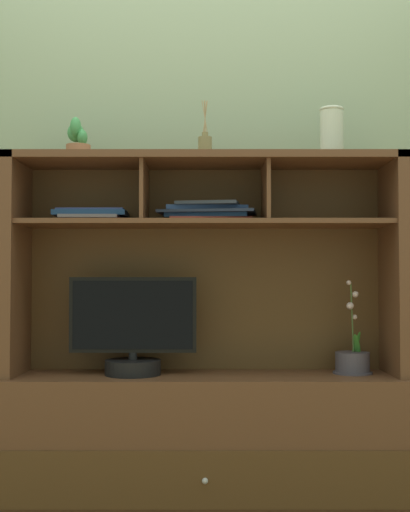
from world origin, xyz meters
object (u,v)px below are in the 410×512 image
media_console (205,394)px  potted_orchid (352,361)px  potted_succulent (78,141)px  ceramic_vase (332,132)px  tv_monitor (133,335)px  magazine_stack_left (91,216)px  magazine_stack_centre (208,212)px  diffuser_bottle (205,146)px

media_console → potted_orchid: 0.63m
media_console → potted_succulent: potted_succulent is taller
ceramic_vase → potted_orchid: bearing=4.2°
tv_monitor → potted_orchid: (0.91, 0.04, -0.11)m
potted_orchid → media_console: bearing=-179.3°
potted_orchid → potted_succulent: potted_succulent is taller
potted_orchid → magazine_stack_left: 1.25m
potted_orchid → ceramic_vase: 0.96m
ceramic_vase → media_console: bearing=-179.9°
magazine_stack_centre → ceramic_vase: ceramic_vase is taller
media_console → magazine_stack_centre: bearing=66.9°
potted_orchid → diffuser_bottle: (-0.61, -0.00, 0.90)m
media_console → tv_monitor: media_console is taller
diffuser_bottle → potted_succulent: 0.54m
magazine_stack_centre → ceramic_vase: bearing=-3.0°
tv_monitor → magazine_stack_centre: (0.31, 0.06, 0.51)m
magazine_stack_left → diffuser_bottle: 0.56m
magazine_stack_left → ceramic_vase: size_ratio=1.45×
tv_monitor → media_console: bearing=5.8°
media_console → diffuser_bottle: 1.03m
magazine_stack_left → magazine_stack_centre: 0.49m
magazine_stack_left → diffuser_bottle: diffuser_bottle is taller
potted_succulent → magazine_stack_centre: bearing=2.0°
potted_orchid → magazine_stack_left: magazine_stack_left is taller
magazine_stack_centre → tv_monitor: bearing=-169.2°
tv_monitor → potted_succulent: bearing=170.6°
magazine_stack_centre → ceramic_vase: 0.62m
media_console → potted_succulent: 1.19m
diffuser_bottle → potted_succulent: (-0.54, 0.01, 0.02)m
potted_succulent → potted_orchid: bearing=-0.1°
ceramic_vase → magazine_stack_centre: bearing=177.0°
magazine_stack_left → media_console: bearing=-2.4°
tv_monitor → magazine_stack_left: (-0.18, 0.05, 0.50)m
potted_orchid → magazine_stack_centre: 0.87m
diffuser_bottle → potted_succulent: diffuser_bottle is taller
media_console → magazine_stack_left: bearing=177.6°
tv_monitor → magazine_stack_centre: 0.60m
tv_monitor → ceramic_vase: (0.83, 0.03, 0.84)m
potted_orchid → magazine_stack_centre: (-0.60, 0.02, 0.62)m
magazine_stack_centre → potted_succulent: 0.63m
magazine_stack_centre → diffuser_bottle: bearing=-116.2°
media_console → magazine_stack_centre: size_ratio=3.82×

